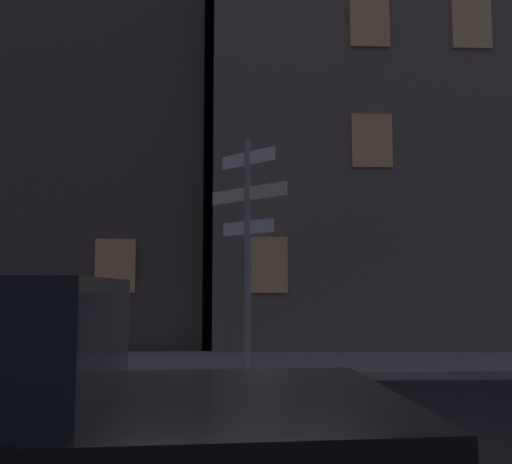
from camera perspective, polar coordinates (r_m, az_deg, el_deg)
name	(u,v)px	position (r m, az deg, el deg)	size (l,w,h in m)	color
sidewalk_kerb	(230,364)	(11.18, -2.65, -12.99)	(40.00, 3.12, 0.14)	gray
signpost	(248,231)	(10.01, -0.83, 0.08)	(1.29, 1.29, 4.01)	gray
cyclist	(50,346)	(8.37, -19.86, -10.59)	(1.82, 0.35, 1.61)	black
building_left_block	(23,91)	(19.56, -22.20, 12.84)	(11.68, 9.00, 15.06)	#4C443D
building_right_block	(412,60)	(18.79, 15.26, 16.16)	(11.69, 8.72, 16.77)	#6B6056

